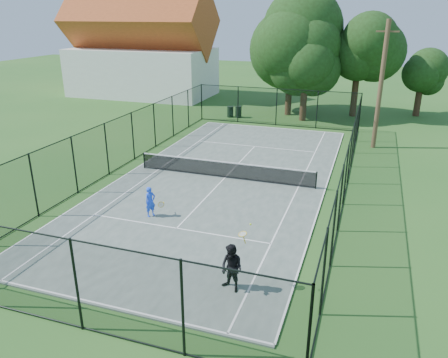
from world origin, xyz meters
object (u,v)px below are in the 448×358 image
(trash_bin_left, at_px, (230,112))
(player_blue, at_px, (150,202))
(trash_bin_right, at_px, (238,112))
(player_black, at_px, (232,268))
(tennis_net, at_px, (225,169))
(utility_pole, at_px, (381,85))

(trash_bin_left, xyz_separation_m, player_blue, (2.84, -20.26, 0.27))
(trash_bin_left, bearing_deg, trash_bin_right, 6.01)
(player_blue, bearing_deg, player_black, -39.01)
(player_black, bearing_deg, trash_bin_left, 108.15)
(tennis_net, distance_m, player_black, 10.46)
(trash_bin_right, bearing_deg, utility_pole, -26.55)
(trash_bin_right, relative_size, player_blue, 0.72)
(tennis_net, xyz_separation_m, trash_bin_right, (-3.72, 14.70, -0.08))
(player_blue, bearing_deg, trash_bin_right, 95.93)
(tennis_net, distance_m, player_blue, 5.87)
(utility_pole, bearing_deg, trash_bin_right, 153.45)
(player_black, bearing_deg, trash_bin_right, 106.54)
(trash_bin_left, relative_size, player_blue, 0.68)
(utility_pole, distance_m, player_blue, 17.68)
(utility_pole, xyz_separation_m, player_black, (-4.12, -18.83, -3.32))
(tennis_net, height_order, trash_bin_right, tennis_net)
(utility_pole, bearing_deg, trash_bin_left, 155.14)
(trash_bin_left, relative_size, player_black, 0.40)
(trash_bin_left, bearing_deg, tennis_net, -73.07)
(tennis_net, distance_m, trash_bin_left, 15.28)
(player_blue, distance_m, player_black, 6.66)
(tennis_net, relative_size, player_blue, 7.28)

